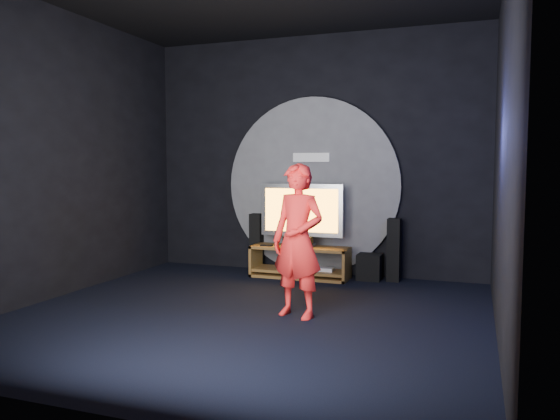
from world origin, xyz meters
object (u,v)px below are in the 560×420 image
object	(u,v)px
tower_speaker_left	(257,242)
tv	(302,212)
media_console	(300,264)
player	(298,241)
subwoofer	(370,267)
tower_speaker_right	(394,250)

from	to	relation	value
tower_speaker_left	tv	bearing A→B (deg)	-15.11
media_console	player	bearing A→B (deg)	-73.19
media_console	tower_speaker_left	size ratio (longest dim) A/B	1.61
media_console	subwoofer	distance (m)	0.98
tower_speaker_left	subwoofer	xyz separation A→B (m)	(1.74, -0.08, -0.26)
tower_speaker_left	player	world-z (taller)	player
media_console	player	size ratio (longest dim) A/B	0.87
tower_speaker_left	player	size ratio (longest dim) A/B	0.54
tower_speaker_left	subwoofer	bearing A→B (deg)	-2.55
tv	tower_speaker_right	size ratio (longest dim) A/B	1.39
tower_speaker_right	player	bearing A→B (deg)	-108.11
subwoofer	player	distance (m)	2.25
tv	player	world-z (taller)	player
tower_speaker_left	player	distance (m)	2.63
media_console	subwoofer	xyz separation A→B (m)	(0.96, 0.20, -0.01)
media_console	tv	size ratio (longest dim) A/B	1.16
media_console	tv	distance (m)	0.75
media_console	tower_speaker_right	size ratio (longest dim) A/B	1.61
media_console	subwoofer	size ratio (longest dim) A/B	3.88
media_console	tower_speaker_right	xyz separation A→B (m)	(1.29, 0.22, 0.24)
tv	tower_speaker_left	distance (m)	0.95
tower_speaker_right	player	world-z (taller)	player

